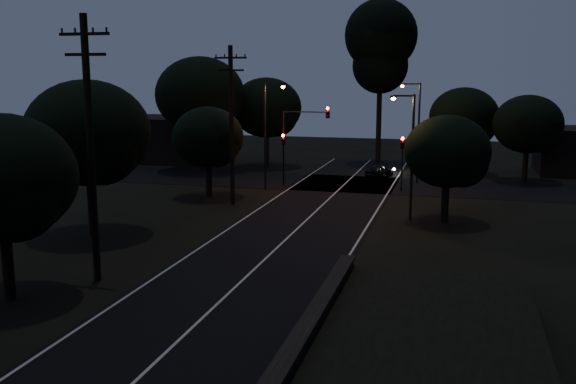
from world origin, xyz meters
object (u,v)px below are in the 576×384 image
Objects in this scene: signal_mast at (305,131)px; car at (379,171)px; streetlight_a at (267,128)px; streetlight_b at (416,125)px; utility_pole_mid at (90,146)px; signal_right at (402,153)px; utility_pole_far at (231,123)px; signal_left at (284,150)px; tall_pine at (381,45)px; streetlight_c at (409,148)px.

signal_mast reaches higher than car.
signal_mast is 0.78× the size of streetlight_a.
streetlight_b is (10.61, 6.00, 0.00)m from streetlight_a.
car is (7.54, 8.00, -4.08)m from streetlight_a.
utility_pole_mid is 25.22m from signal_mast.
signal_right is 6.85m from car.
streetlight_a is 2.46× the size of car.
streetlight_a is at bearing -150.52° from streetlight_b.
utility_pole_far is 2.56× the size of signal_left.
signal_left is at bearing -157.95° from streetlight_b.
utility_pole_far is at bearing -143.00° from signal_right.
car is at bearing -82.19° from tall_pine.
signal_right is (10.60, 7.99, -2.65)m from utility_pole_far.
car is at bearing 75.12° from utility_pole_mid.
utility_pole_mid is 0.70× the size of tall_pine.
tall_pine is at bearing 75.38° from signal_mast.
car is (-3.59, 16.00, -3.80)m from streetlight_c.
signal_left is at bearing 86.79° from utility_pole_mid.
streetlight_c is at bearing 51.74° from utility_pole_mid.
utility_pole_far is 13.53m from signal_right.
signal_mast is at bearing 39.77° from streetlight_a.
streetlight_c is (10.43, -9.99, 1.51)m from signal_left.
tall_pine is at bearing 103.49° from signal_right.
streetlight_c is (11.83, -2.00, -1.13)m from utility_pole_far.
utility_pole_far is 6.10m from streetlight_a.
streetlight_c is at bearing 123.66° from car.
tall_pine is at bearing 111.38° from streetlight_b.
utility_pole_mid is at bearing -128.26° from streetlight_c.
streetlight_a and streetlight_b have the same top height.
signal_left is 0.55× the size of streetlight_c.
signal_left is 2.77m from streetlight_a.
tall_pine is at bearing -61.20° from car.
streetlight_c is at bearing -87.86° from streetlight_b.
signal_right is (9.20, 0.00, 0.00)m from signal_left.
streetlight_a is 1.07× the size of streetlight_c.
utility_pole_mid is at bearing 96.12° from car.
streetlight_b is (11.31, 12.00, -0.85)m from utility_pole_far.
signal_right is 0.51× the size of streetlight_b.
signal_right is 7.66m from signal_mast.
streetlight_c is at bearing -9.60° from utility_pole_far.
streetlight_a reaches higher than signal_left.
tall_pine reaches higher than utility_pole_mid.
streetlight_a is 12.19m from streetlight_b.
signal_left and signal_right have the same top height.
signal_left is 1.00× the size of signal_right.
signal_mast is at bearing 0.13° from signal_left.
streetlight_a is at bearing -110.36° from tall_pine.
signal_left is at bearing -179.87° from signal_mast.
utility_pole_far is at bearing -99.94° from signal_left.
tall_pine is 17.65m from signal_right.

